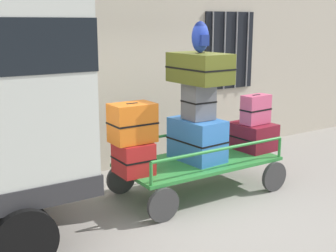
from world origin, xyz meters
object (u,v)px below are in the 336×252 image
suitcase_left_bottom (133,158)px  suitcase_midleft_bottom (197,140)px  suitcase_center_bottom (253,136)px  backpack (200,37)px  suitcase_left_middle (132,123)px  suitcase_center_middle (256,109)px  suitcase_midleft_middle (199,101)px  luggage_cart (198,166)px  suitcase_midleft_top (200,68)px

suitcase_left_bottom → suitcase_midleft_bottom: (1.12, 0.04, 0.09)m
suitcase_center_bottom → backpack: backpack is taller
suitcase_left_middle → suitcase_center_middle: suitcase_left_middle is taller
backpack → suitcase_midleft_middle: bearing=72.3°
luggage_cart → suitcase_center_middle: size_ratio=4.94×
suitcase_left_middle → suitcase_midleft_middle: (1.12, 0.01, 0.19)m
suitcase_midleft_bottom → suitcase_midleft_middle: suitcase_midleft_middle is taller
suitcase_left_bottom → suitcase_midleft_bottom: bearing=2.2°
luggage_cart → suitcase_center_bottom: suitcase_center_bottom is taller
suitcase_left_middle → suitcase_midleft_middle: size_ratio=1.10×
suitcase_midleft_bottom → suitcase_center_bottom: 1.12m
suitcase_left_middle → suitcase_midleft_top: bearing=-0.2°
suitcase_left_bottom → suitcase_midleft_bottom: 1.12m
suitcase_midleft_top → suitcase_center_middle: (1.12, -0.03, -0.72)m
luggage_cart → suitcase_left_bottom: 1.16m
suitcase_midleft_top → suitcase_center_middle: size_ratio=1.89×
luggage_cart → suitcase_midleft_bottom: (0.00, 0.04, 0.41)m
suitcase_left_bottom → suitcase_left_middle: 0.49m
suitcase_midleft_top → luggage_cart: bearing=-90.0°
suitcase_midleft_top → suitcase_left_bottom: bearing=-179.6°
suitcase_midleft_bottom → backpack: bearing=-101.4°
suitcase_left_middle → backpack: bearing=-1.3°
suitcase_midleft_bottom → suitcase_center_middle: bearing=-3.4°
suitcase_left_bottom → suitcase_midleft_middle: suitcase_midleft_middle is taller
luggage_cart → backpack: size_ratio=5.65×
luggage_cart → suitcase_left_bottom: bearing=-179.8°
luggage_cart → suitcase_center_middle: suitcase_center_middle is taller
suitcase_center_bottom → suitcase_left_middle: bearing=-179.7°
suitcase_left_bottom → suitcase_midleft_middle: bearing=1.1°
suitcase_midleft_middle → suitcase_midleft_top: 0.49m
suitcase_left_bottom → suitcase_center_middle: suitcase_center_middle is taller
suitcase_center_bottom → suitcase_center_middle: size_ratio=1.41×
luggage_cart → backpack: 1.92m
suitcase_center_bottom → suitcase_center_middle: suitcase_center_middle is taller
luggage_cart → suitcase_center_middle: (1.12, -0.03, 0.77)m
suitcase_midleft_top → suitcase_center_bottom: (1.12, 0.02, -1.17)m
suitcase_midleft_top → backpack: backpack is taller
luggage_cart → suitcase_midleft_bottom: 0.41m
suitcase_left_bottom → backpack: (1.11, -0.01, 1.61)m
suitcase_center_bottom → backpack: size_ratio=1.61×
suitcase_left_bottom → suitcase_center_bottom: suitcase_left_bottom is taller
suitcase_left_middle → suitcase_midleft_middle: bearing=0.6°
backpack → suitcase_center_bottom: bearing=1.9°
luggage_cart → suitcase_midleft_top: bearing=90.0°
luggage_cart → suitcase_midleft_top: 1.48m
suitcase_left_middle → suitcase_center_middle: size_ratio=1.19×
suitcase_left_middle → suitcase_midleft_bottom: suitcase_left_middle is taller
suitcase_center_bottom → suitcase_midleft_middle: bearing=-180.0°
suitcase_midleft_middle → suitcase_midleft_top: bearing=-90.0°
suitcase_midleft_middle → suitcase_center_bottom: bearing=0.0°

